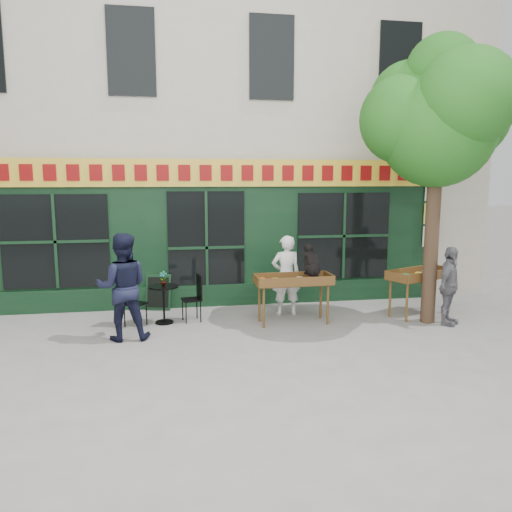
{
  "coord_description": "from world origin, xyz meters",
  "views": [
    {
      "loc": [
        -0.77,
        -8.76,
        2.87
      ],
      "look_at": [
        0.81,
        0.5,
        1.41
      ],
      "focal_mm": 35.0,
      "sensor_mm": 36.0,
      "label": 1
    }
  ],
  "objects_px": {
    "book_cart_center": "(293,283)",
    "dog": "(312,260)",
    "man_right": "(449,286)",
    "bistro_table": "(164,297)",
    "man_left": "(122,287)",
    "woman": "(286,275)",
    "book_cart_right": "(420,277)"
  },
  "relations": [
    {
      "from": "man_right",
      "to": "bistro_table",
      "type": "distance_m",
      "value": 5.66
    },
    {
      "from": "book_cart_right",
      "to": "man_left",
      "type": "height_order",
      "value": "man_left"
    },
    {
      "from": "dog",
      "to": "man_right",
      "type": "distance_m",
      "value": 2.76
    },
    {
      "from": "bistro_table",
      "to": "man_left",
      "type": "xyz_separation_m",
      "value": [
        -0.7,
        -0.9,
        0.42
      ]
    },
    {
      "from": "book_cart_center",
      "to": "man_left",
      "type": "distance_m",
      "value": 3.29
    },
    {
      "from": "woman",
      "to": "book_cart_right",
      "type": "xyz_separation_m",
      "value": [
        2.78,
        -0.52,
        -0.03
      ]
    },
    {
      "from": "bistro_table",
      "to": "dog",
      "type": "bearing_deg",
      "value": -9.18
    },
    {
      "from": "woman",
      "to": "bistro_table",
      "type": "bearing_deg",
      "value": 3.83
    },
    {
      "from": "book_cart_center",
      "to": "dog",
      "type": "height_order",
      "value": "dog"
    },
    {
      "from": "bistro_table",
      "to": "man_right",
      "type": "bearing_deg",
      "value": -10.61
    },
    {
      "from": "book_cart_center",
      "to": "man_right",
      "type": "height_order",
      "value": "man_right"
    },
    {
      "from": "book_cart_right",
      "to": "bistro_table",
      "type": "xyz_separation_m",
      "value": [
        -5.34,
        0.29,
        -0.28
      ]
    },
    {
      "from": "woman",
      "to": "bistro_table",
      "type": "xyz_separation_m",
      "value": [
        -2.56,
        -0.23,
        -0.31
      ]
    },
    {
      "from": "woman",
      "to": "man_left",
      "type": "bearing_deg",
      "value": 17.82
    },
    {
      "from": "bistro_table",
      "to": "man_left",
      "type": "distance_m",
      "value": 1.22
    },
    {
      "from": "dog",
      "to": "bistro_table",
      "type": "xyz_separation_m",
      "value": [
        -2.91,
        0.47,
        -0.75
      ]
    },
    {
      "from": "bistro_table",
      "to": "man_left",
      "type": "relative_size",
      "value": 0.39
    },
    {
      "from": "dog",
      "to": "woman",
      "type": "relative_size",
      "value": 0.35
    },
    {
      "from": "book_cart_center",
      "to": "bistro_table",
      "type": "xyz_separation_m",
      "value": [
        -2.56,
        0.42,
        -0.28
      ]
    },
    {
      "from": "book_cart_center",
      "to": "woman",
      "type": "height_order",
      "value": "woman"
    },
    {
      "from": "woman",
      "to": "man_right",
      "type": "xyz_separation_m",
      "value": [
        3.0,
        -1.27,
        -0.07
      ]
    },
    {
      "from": "woman",
      "to": "book_cart_right",
      "type": "bearing_deg",
      "value": 168.07
    },
    {
      "from": "woman",
      "to": "man_right",
      "type": "bearing_deg",
      "value": 155.71
    },
    {
      "from": "book_cart_center",
      "to": "book_cart_right",
      "type": "bearing_deg",
      "value": 1.34
    },
    {
      "from": "book_cart_center",
      "to": "dog",
      "type": "bearing_deg",
      "value": -9.46
    },
    {
      "from": "dog",
      "to": "man_left",
      "type": "xyz_separation_m",
      "value": [
        -3.61,
        -0.43,
        -0.33
      ]
    },
    {
      "from": "dog",
      "to": "man_left",
      "type": "distance_m",
      "value": 3.65
    },
    {
      "from": "book_cart_center",
      "to": "book_cart_right",
      "type": "height_order",
      "value": "same"
    },
    {
      "from": "book_cart_center",
      "to": "dog",
      "type": "distance_m",
      "value": 0.59
    },
    {
      "from": "woman",
      "to": "bistro_table",
      "type": "distance_m",
      "value": 2.58
    },
    {
      "from": "book_cart_center",
      "to": "man_left",
      "type": "xyz_separation_m",
      "value": [
        -3.26,
        -0.48,
        0.14
      ]
    },
    {
      "from": "bistro_table",
      "to": "man_left",
      "type": "bearing_deg",
      "value": -127.87
    }
  ]
}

